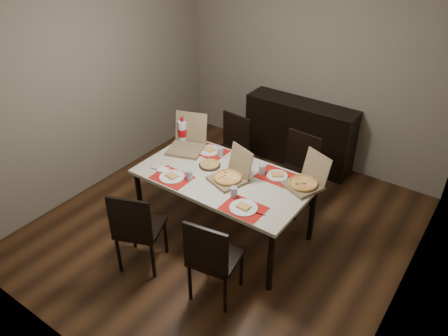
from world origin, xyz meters
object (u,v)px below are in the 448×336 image
(dining_table, at_px, (224,181))
(chair_far_left, at_px, (230,148))
(chair_near_left, at_px, (137,227))
(dip_bowl, at_px, (238,167))
(chair_far_right, at_px, (296,169))
(sideboard, at_px, (299,133))
(soda_bottle, at_px, (183,132))
(chair_near_right, at_px, (212,257))
(pizza_box_center, at_px, (230,176))

(dining_table, relative_size, chair_far_left, 1.94)
(chair_near_left, bearing_deg, dip_bowl, 70.22)
(chair_far_right, bearing_deg, sideboard, 114.89)
(soda_bottle, bearing_deg, chair_far_right, 25.88)
(chair_near_right, bearing_deg, dip_bowl, 112.30)
(chair_near_right, height_order, soda_bottle, soda_bottle)
(chair_near_left, distance_m, dip_bowl, 1.24)
(chair_far_right, xyz_separation_m, dip_bowl, (-0.36, -0.70, 0.25))
(chair_far_right, bearing_deg, dip_bowl, -117.35)
(chair_far_left, distance_m, pizza_box_center, 1.11)
(chair_far_left, bearing_deg, chair_far_right, 3.23)
(sideboard, distance_m, chair_near_right, 2.72)
(sideboard, bearing_deg, chair_near_left, -97.01)
(dining_table, xyz_separation_m, chair_far_right, (0.39, 0.91, -0.17))
(dining_table, height_order, chair_far_right, chair_far_right)
(sideboard, xyz_separation_m, dip_bowl, (0.07, -1.63, 0.32))
(chair_near_left, relative_size, chair_far_left, 1.00)
(chair_far_left, bearing_deg, pizza_box_center, -55.66)
(chair_far_right, bearing_deg, chair_near_right, -87.91)
(chair_far_left, bearing_deg, chair_near_right, -60.22)
(chair_near_left, xyz_separation_m, dip_bowl, (0.41, 1.14, 0.25))
(dining_table, bearing_deg, dip_bowl, 81.39)
(chair_far_left, xyz_separation_m, chair_far_right, (0.90, 0.05, 0.00))
(sideboard, height_order, chair_near_right, chair_near_right)
(chair_near_right, xyz_separation_m, chair_far_right, (-0.06, 1.74, 0.00))
(dip_bowl, distance_m, soda_bottle, 0.87)
(dining_table, relative_size, dip_bowl, 13.88)
(dip_bowl, bearing_deg, chair_far_right, 62.65)
(chair_near_left, relative_size, chair_far_right, 1.00)
(dip_bowl, bearing_deg, pizza_box_center, -74.88)
(pizza_box_center, xyz_separation_m, dip_bowl, (-0.06, 0.23, -0.04))
(chair_far_left, height_order, dip_bowl, chair_far_left)
(dining_table, xyz_separation_m, pizza_box_center, (0.09, -0.02, 0.12))
(sideboard, height_order, dip_bowl, sideboard)
(chair_far_left, relative_size, chair_far_right, 1.00)
(chair_near_right, height_order, dip_bowl, chair_near_right)
(dining_table, height_order, dip_bowl, dip_bowl)
(sideboard, height_order, soda_bottle, soda_bottle)
(sideboard, relative_size, dining_table, 0.83)
(chair_far_left, bearing_deg, dining_table, -59.35)
(dining_table, xyz_separation_m, chair_near_right, (0.46, -0.83, -0.17))
(dining_table, xyz_separation_m, soda_bottle, (-0.82, 0.32, 0.20))
(chair_near_left, height_order, dip_bowl, chair_near_left)
(chair_far_right, height_order, pizza_box_center, pizza_box_center)
(chair_near_left, bearing_deg, dining_table, 67.87)
(sideboard, height_order, chair_near_left, chair_near_left)
(chair_far_left, xyz_separation_m, soda_bottle, (-0.31, -0.54, 0.37))
(sideboard, distance_m, chair_near_left, 2.79)
(sideboard, xyz_separation_m, chair_near_left, (-0.34, -2.77, 0.06))
(dip_bowl, bearing_deg, chair_far_left, 129.75)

